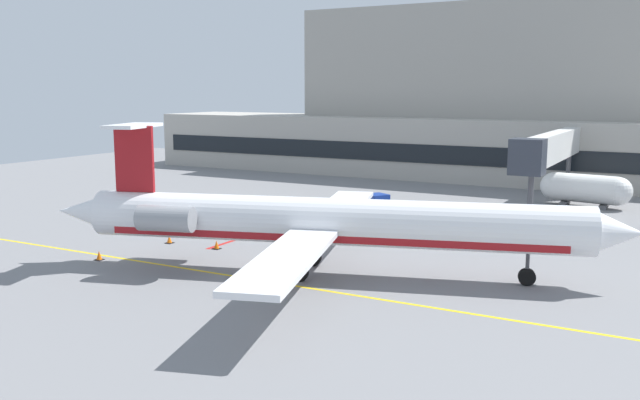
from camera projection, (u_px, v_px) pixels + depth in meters
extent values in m
cube|color=slate|center=(232.00, 268.00, 39.40)|extent=(120.00, 120.00, 0.10)
cube|color=yellow|center=(216.00, 273.00, 38.10)|extent=(108.00, 0.24, 0.01)
cube|color=red|center=(243.00, 237.00, 47.33)|extent=(0.30, 8.00, 0.01)
cube|color=#ADA89E|center=(465.00, 148.00, 78.41)|extent=(79.43, 11.01, 6.82)
cube|color=#9F9A91|center=(480.00, 61.00, 78.95)|extent=(42.06, 7.71, 12.84)
cube|color=black|center=(449.00, 155.00, 73.65)|extent=(76.26, 0.12, 2.03)
cube|color=silver|center=(554.00, 147.00, 59.21)|extent=(1.40, 19.02, 2.40)
cube|color=#2D333D|center=(527.00, 157.00, 50.21)|extent=(2.40, 2.00, 2.64)
cylinder|color=#4C4C51|center=(568.00, 174.00, 66.65)|extent=(0.44, 0.44, 4.00)
cylinder|color=#4C4C51|center=(530.00, 197.00, 52.19)|extent=(0.44, 0.44, 4.00)
cylinder|color=white|center=(331.00, 221.00, 37.38)|extent=(26.78, 10.44, 2.57)
cube|color=maroon|center=(331.00, 234.00, 37.49)|extent=(24.11, 9.39, 0.46)
cone|color=white|center=(616.00, 233.00, 34.46)|extent=(3.44, 3.23, 2.52)
cone|color=white|center=(84.00, 212.00, 40.36)|extent=(3.83, 3.06, 2.18)
cube|color=white|center=(342.00, 206.00, 44.47)|extent=(5.89, 11.94, 0.28)
cube|color=white|center=(286.00, 259.00, 30.68)|extent=(5.89, 11.94, 0.28)
cylinder|color=gray|center=(194.00, 206.00, 41.06)|extent=(3.36, 2.25, 1.41)
cylinder|color=gray|center=(166.00, 219.00, 37.15)|extent=(3.36, 2.25, 1.41)
cube|color=maroon|center=(134.00, 159.00, 39.18)|extent=(2.28, 0.91, 3.77)
cube|color=white|center=(133.00, 126.00, 38.88)|extent=(2.92, 4.45, 0.20)
cylinder|color=#3F3F44|center=(528.00, 261.00, 35.56)|extent=(0.20, 0.20, 1.25)
cylinder|color=black|center=(527.00, 277.00, 35.70)|extent=(0.96, 0.60, 0.90)
cylinder|color=#3F3F44|center=(313.00, 244.00, 39.54)|extent=(0.20, 0.20, 1.25)
cylinder|color=black|center=(313.00, 258.00, 39.67)|extent=(0.96, 0.60, 0.90)
cylinder|color=#3F3F44|center=(300.00, 258.00, 36.31)|extent=(0.20, 0.20, 1.25)
cylinder|color=black|center=(300.00, 273.00, 36.45)|extent=(0.96, 0.60, 0.90)
cube|color=#19389E|center=(387.00, 213.00, 53.50)|extent=(3.19, 3.96, 0.48)
cube|color=navy|center=(377.00, 203.00, 52.83)|extent=(1.98, 1.98, 1.30)
cylinder|color=black|center=(380.00, 219.00, 52.19)|extent=(0.59, 0.75, 0.70)
cylinder|color=black|center=(368.00, 216.00, 53.55)|extent=(0.59, 0.75, 0.70)
cylinder|color=black|center=(407.00, 216.00, 53.52)|extent=(0.59, 0.75, 0.70)
cylinder|color=black|center=(394.00, 213.00, 54.88)|extent=(0.59, 0.75, 0.70)
cylinder|color=white|center=(585.00, 188.00, 59.60)|extent=(5.70, 3.28, 2.47)
sphere|color=white|center=(618.00, 191.00, 57.97)|extent=(2.42, 2.42, 2.42)
sphere|color=white|center=(554.00, 186.00, 61.23)|extent=(2.42, 2.42, 2.42)
cube|color=#59595B|center=(565.00, 203.00, 60.59)|extent=(0.60, 2.22, 0.35)
cube|color=#59595B|center=(604.00, 206.00, 59.05)|extent=(0.60, 2.22, 0.35)
cone|color=orange|center=(99.00, 256.00, 41.03)|extent=(0.36, 0.36, 0.55)
cube|color=black|center=(99.00, 260.00, 41.07)|extent=(0.47, 0.47, 0.04)
cone|color=orange|center=(217.00, 245.00, 43.88)|extent=(0.36, 0.36, 0.55)
cube|color=black|center=(217.00, 249.00, 43.92)|extent=(0.47, 0.47, 0.04)
cone|color=orange|center=(169.00, 239.00, 45.52)|extent=(0.36, 0.36, 0.55)
cube|color=black|center=(169.00, 243.00, 45.56)|extent=(0.47, 0.47, 0.04)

